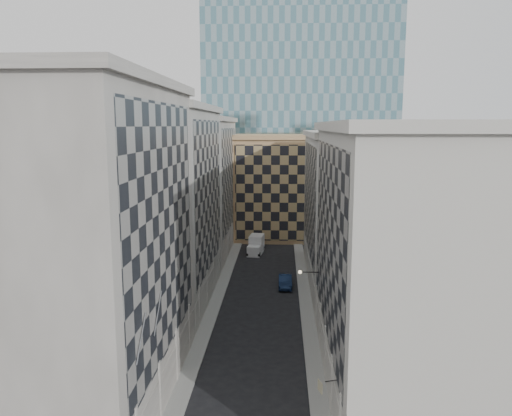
% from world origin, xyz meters
% --- Properties ---
extents(sidewalk_west, '(1.50, 100.00, 0.15)m').
position_xyz_m(sidewalk_west, '(-5.25, 30.00, 0.07)').
color(sidewalk_west, gray).
rests_on(sidewalk_west, ground).
extents(sidewalk_east, '(1.50, 100.00, 0.15)m').
position_xyz_m(sidewalk_east, '(5.25, 30.00, 0.07)').
color(sidewalk_east, gray).
rests_on(sidewalk_east, ground).
extents(bldg_left_a, '(10.80, 22.80, 23.70)m').
position_xyz_m(bldg_left_a, '(-10.88, 11.00, 11.82)').
color(bldg_left_a, gray).
rests_on(bldg_left_a, ground).
extents(bldg_left_b, '(10.80, 22.80, 22.70)m').
position_xyz_m(bldg_left_b, '(-10.88, 33.00, 11.32)').
color(bldg_left_b, gray).
rests_on(bldg_left_b, ground).
extents(bldg_left_c, '(10.80, 22.80, 21.70)m').
position_xyz_m(bldg_left_c, '(-10.88, 55.00, 10.83)').
color(bldg_left_c, gray).
rests_on(bldg_left_c, ground).
extents(bldg_right_a, '(10.80, 26.80, 20.70)m').
position_xyz_m(bldg_right_a, '(10.88, 15.00, 10.32)').
color(bldg_right_a, beige).
rests_on(bldg_right_a, ground).
extents(bldg_right_b, '(10.80, 28.80, 19.70)m').
position_xyz_m(bldg_right_b, '(10.89, 42.00, 9.85)').
color(bldg_right_b, beige).
rests_on(bldg_right_b, ground).
extents(tan_block, '(16.80, 14.80, 18.80)m').
position_xyz_m(tan_block, '(2.00, 67.90, 9.44)').
color(tan_block, tan).
rests_on(tan_block, ground).
extents(church_tower, '(7.20, 7.20, 51.50)m').
position_xyz_m(church_tower, '(0.00, 82.00, 26.95)').
color(church_tower, '#2C2722').
rests_on(church_tower, ground).
extents(flagpoles_left, '(0.10, 6.33, 2.33)m').
position_xyz_m(flagpoles_left, '(-5.90, 6.00, 8.00)').
color(flagpoles_left, gray).
rests_on(flagpoles_left, ground).
extents(bracket_lamp, '(1.98, 0.36, 0.36)m').
position_xyz_m(bracket_lamp, '(4.38, 24.00, 6.20)').
color(bracket_lamp, black).
rests_on(bracket_lamp, ground).
extents(box_truck, '(2.69, 5.40, 2.85)m').
position_xyz_m(box_truck, '(-1.73, 54.89, 1.24)').
color(box_truck, silver).
rests_on(box_truck, ground).
extents(dark_car, '(1.71, 4.81, 1.58)m').
position_xyz_m(dark_car, '(2.88, 37.93, 0.79)').
color(dark_car, '#101F3D').
rests_on(dark_car, ground).
extents(shop_sign, '(1.25, 0.72, 0.81)m').
position_xyz_m(shop_sign, '(4.96, 6.55, 3.83)').
color(shop_sign, black).
rests_on(shop_sign, ground).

